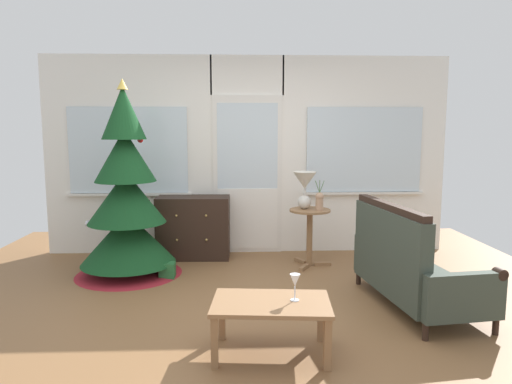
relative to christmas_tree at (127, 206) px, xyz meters
name	(u,v)px	position (x,y,z in m)	size (l,w,h in m)	color
ground_plane	(253,311)	(1.36, -1.13, -0.77)	(6.76, 6.76, 0.00)	brown
back_wall_with_door	(247,155)	(1.36, 0.95, 0.51)	(5.20, 0.14, 2.55)	white
christmas_tree	(127,206)	(0.00, 0.00, 0.00)	(1.17, 1.17, 2.15)	#4C331E
dresser_cabinet	(194,227)	(0.67, 0.66, -0.38)	(0.91, 0.46, 0.78)	black
settee_sofa	(408,267)	(2.76, -1.09, -0.40)	(0.88, 1.52, 0.96)	black
side_table	(310,226)	(2.07, 0.23, -0.29)	(0.50, 0.48, 0.68)	#8E6642
table_lamp	(305,185)	(2.01, 0.27, 0.19)	(0.28, 0.28, 0.44)	silver
flower_vase	(319,200)	(2.17, 0.17, 0.03)	(0.11, 0.10, 0.35)	tan
coffee_table	(271,309)	(1.46, -1.93, -0.44)	(0.88, 0.59, 0.39)	#8E6642
wine_glass	(295,281)	(1.63, -1.92, -0.24)	(0.08, 0.08, 0.20)	silver
gift_box	(167,270)	(0.45, -0.16, -0.69)	(0.17, 0.15, 0.17)	#266633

